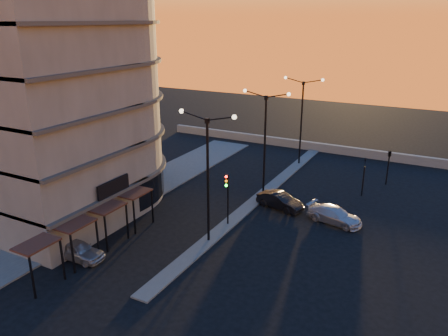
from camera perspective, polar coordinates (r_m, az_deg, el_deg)
ground at (r=32.03m, az=-2.02°, el=-9.53°), size 120.00×120.00×0.00m
sidewalk_west at (r=40.54m, az=-12.12°, el=-3.54°), size 5.00×40.00×0.12m
median at (r=40.13m, az=5.14°, el=-3.40°), size 1.20×36.00×0.12m
parapet at (r=53.84m, az=13.85°, el=2.46°), size 44.00×0.50×1.00m
building at (r=37.41m, az=-21.61°, el=12.51°), size 14.35×17.08×25.00m
streetlamp_near at (r=29.78m, az=-2.14°, el=-0.03°), size 4.32×0.32×9.51m
streetlamp_mid at (r=38.38m, az=5.38°, el=4.26°), size 4.32×0.32×9.51m
streetlamp_far at (r=47.53m, az=10.12°, el=6.90°), size 4.32×0.32×9.51m
traffic_light_main at (r=33.08m, az=0.41°, el=-3.03°), size 0.28×0.44×4.25m
signal_east_a at (r=41.04m, az=17.78°, el=-0.96°), size 0.13×0.16×3.60m
signal_east_b at (r=44.28m, az=20.82°, el=1.72°), size 0.42×1.99×3.60m
car_hatchback at (r=31.16m, az=-18.56°, el=-10.13°), size 3.87×1.71×1.29m
car_sedan at (r=37.27m, az=7.31°, el=-4.28°), size 4.31×2.42×1.34m
car_wagon at (r=35.55m, az=14.25°, el=-5.99°), size 4.65×2.65×1.27m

